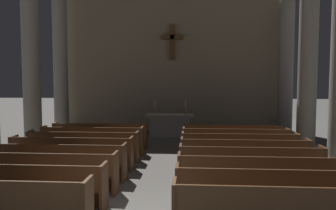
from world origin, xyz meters
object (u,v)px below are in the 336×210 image
at_px(pew_left_row_2, 18,186).
at_px(column_left_fourth, 60,60).
at_px(pew_right_row_4, 251,165).
at_px(column_right_fourth, 286,59).
at_px(pew_left_row_6, 83,146).
at_px(column_right_third, 308,54).
at_px(pew_left_row_5, 72,153).
at_px(pew_right_row_6, 239,148).
at_px(pew_left_row_8, 100,135).
at_px(pew_right_row_8, 232,137).
at_px(pew_right_row_7, 235,142).
at_px(pew_left_row_3, 40,172).
at_px(candlestick_left, 155,110).
at_px(pew_right_row_2, 269,191).
at_px(candlestick_right, 185,110).
at_px(pew_right_row_3, 258,176).
at_px(altar, 170,125).
at_px(pew_right_row_5, 244,155).
at_px(pew_left_row_4, 58,161).
at_px(column_left_third, 31,55).
at_px(pew_left_row_7, 92,140).

relative_size(pew_left_row_2, column_left_fourth, 0.49).
distance_m(pew_right_row_4, column_right_fourth, 8.34).
bearing_deg(pew_left_row_6, column_right_third, 16.81).
distance_m(pew_left_row_5, pew_right_row_6, 5.01).
relative_size(pew_left_row_8, pew_right_row_4, 1.00).
bearing_deg(pew_left_row_8, pew_right_row_8, 0.00).
bearing_deg(pew_right_row_7, pew_left_row_6, -168.30).
bearing_deg(pew_left_row_3, pew_right_row_7, 39.64).
distance_m(pew_right_row_7, candlestick_left, 5.02).
distance_m(pew_left_row_5, column_right_fourth, 10.32).
xyz_separation_m(pew_left_row_2, column_right_fourth, (7.63, 9.31, 3.03)).
height_order(pew_left_row_8, pew_right_row_2, same).
xyz_separation_m(column_right_fourth, candlestick_right, (-4.48, -0.39, -2.30)).
bearing_deg(pew_left_row_5, candlestick_right, 61.75).
relative_size(column_left_fourth, candlestick_left, 11.77).
bearing_deg(pew_right_row_3, pew_right_row_4, 90.00).
height_order(pew_left_row_2, altar, altar).
relative_size(pew_left_row_3, pew_right_row_3, 1.00).
relative_size(pew_left_row_6, candlestick_right, 5.79).
distance_m(altar, candlestick_left, 0.97).
xyz_separation_m(pew_right_row_3, altar, (-2.45, 7.90, 0.06)).
relative_size(pew_right_row_8, candlestick_left, 5.79).
bearing_deg(pew_right_row_5, column_right_fourth, 66.48).
bearing_deg(column_right_fourth, candlestick_left, -176.20).
height_order(pew_left_row_4, pew_right_row_5, same).
distance_m(pew_right_row_2, pew_right_row_5, 3.05).
distance_m(column_left_fourth, column_right_fourth, 10.35).
xyz_separation_m(pew_left_row_4, column_left_fourth, (-2.72, 7.27, 3.03)).
bearing_deg(column_left_third, pew_right_row_2, -39.85).
xyz_separation_m(pew_right_row_3, candlestick_left, (-3.15, 7.90, 0.72)).
bearing_deg(pew_right_row_5, pew_left_row_2, -148.14).
distance_m(pew_right_row_5, altar, 6.36).
distance_m(pew_left_row_2, pew_right_row_8, 7.82).
relative_size(pew_left_row_5, pew_right_row_4, 1.00).
bearing_deg(pew_right_row_8, pew_left_row_2, -128.82).
xyz_separation_m(pew_left_row_4, candlestick_left, (1.75, 6.88, 0.72)).
bearing_deg(pew_right_row_5, column_right_third, 50.64).
xyz_separation_m(pew_right_row_7, pew_right_row_8, (0.00, 1.02, 0.00)).
bearing_deg(column_right_third, pew_left_row_3, -144.95).
bearing_deg(candlestick_left, pew_right_row_7, -50.58).
height_order(pew_left_row_7, pew_right_row_3, same).
bearing_deg(column_right_third, pew_left_row_2, -140.15).
distance_m(pew_right_row_2, pew_right_row_8, 6.10).
bearing_deg(column_right_third, pew_left_row_8, -177.96).
height_order(pew_left_row_7, pew_right_row_6, same).
height_order(pew_right_row_3, column_left_fourth, column_left_fourth).
relative_size(pew_left_row_6, pew_right_row_2, 1.00).
relative_size(pew_right_row_6, pew_right_row_7, 1.00).
relative_size(pew_left_row_6, pew_right_row_7, 1.00).
bearing_deg(pew_left_row_6, pew_right_row_2, -39.64).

